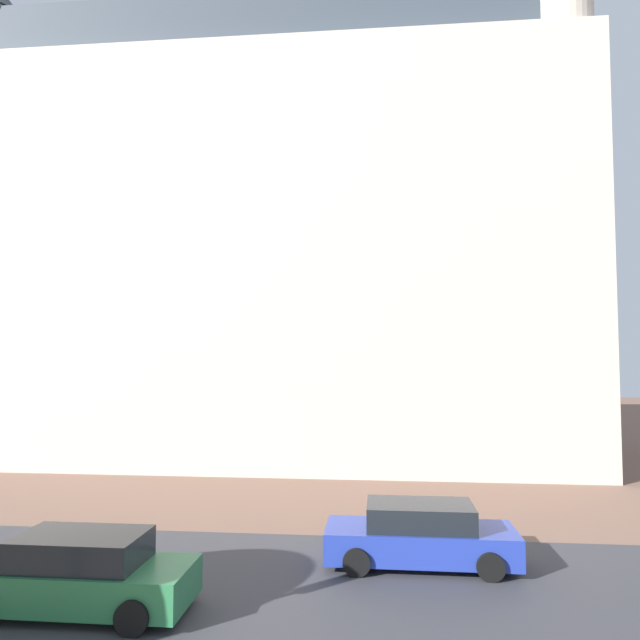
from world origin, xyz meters
TOP-DOWN VIEW (x-y plane):
  - ground_plane at (0.00, 10.00)m, footprint 120.00×120.00m
  - street_asphalt_strip at (0.00, 7.74)m, footprint 120.00×7.50m
  - landmark_building at (-3.51, 25.80)m, footprint 29.85×14.01m
  - car_green at (-4.33, 6.09)m, footprint 4.46×1.99m
  - car_blue at (2.56, 9.39)m, footprint 4.55×1.98m

SIDE VIEW (x-z plane):
  - ground_plane at x=0.00m, z-range 0.00..0.00m
  - street_asphalt_strip at x=0.00m, z-range 0.00..0.00m
  - car_blue at x=2.56m, z-range -0.03..1.44m
  - car_green at x=-4.33m, z-range -0.04..1.47m
  - landmark_building at x=-3.51m, z-range -7.71..30.86m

